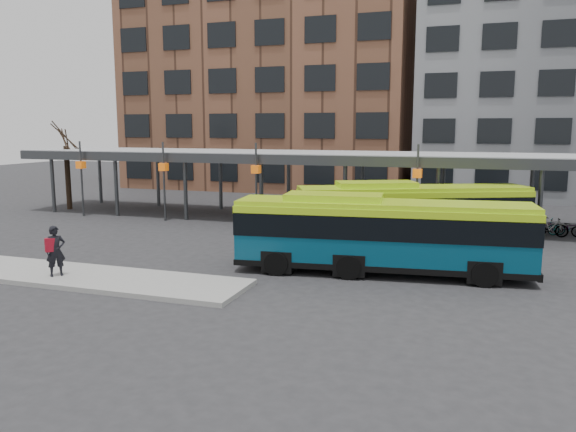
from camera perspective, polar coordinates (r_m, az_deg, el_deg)
The scene contains 10 objects.
ground at distance 22.57m, azimuth -5.29°, elevation -5.55°, with size 120.00×120.00×0.00m, color #28282B.
boarding_island at distance 22.93m, azimuth -21.17°, elevation -5.67°, with size 14.00×3.00×0.18m, color gray.
canopy at distance 34.07m, azimuth 3.36°, elevation 6.03°, with size 40.00×6.53×4.80m.
tree at distance 41.90m, azimuth -21.47°, elevation 3.96°, with size 1.64×1.64×5.60m.
building_brick at distance 55.55m, azimuth -1.42°, elevation 14.50°, with size 26.00×14.00×22.00m, color brown.
building_grey at distance 52.62m, azimuth 27.01°, elevation 12.77°, with size 24.00×14.00×20.00m, color slate.
bus_front at distance 22.00m, azimuth 9.35°, elevation -1.71°, with size 11.44×3.62×3.10m.
bus_rear at distance 27.97m, azimuth 12.47°, elevation 0.45°, with size 11.15×6.80×3.08m.
pedestrian at distance 22.52m, azimuth -22.56°, elevation -3.27°, with size 0.79×0.82×1.89m.
bike_rack at distance 32.51m, azimuth 24.63°, elevation -0.99°, with size 5.44×1.76×1.06m.
Camera 1 is at (8.91, -19.95, 5.65)m, focal length 35.00 mm.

